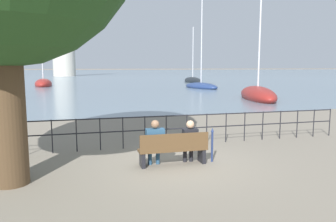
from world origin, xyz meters
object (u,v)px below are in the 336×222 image
(sailboat_5, at_px, (43,84))
(closed_umbrella, at_px, (212,143))
(seated_person_right, at_px, (190,139))
(sailboat_2, at_px, (193,81))
(sailboat_3, at_px, (201,86))
(harbor_lighthouse, at_px, (63,32))
(seated_person_left, at_px, (155,141))
(sailboat_4, at_px, (258,95))
(park_bench, at_px, (173,149))

(sailboat_5, bearing_deg, closed_umbrella, -79.73)
(seated_person_right, bearing_deg, sailboat_2, 70.73)
(sailboat_3, xyz_separation_m, harbor_lighthouse, (-19.11, 61.73, 12.19))
(seated_person_left, bearing_deg, seated_person_right, 0.25)
(closed_umbrella, height_order, sailboat_4, sailboat_4)
(seated_person_right, distance_m, harbor_lighthouse, 93.18)
(sailboat_3, bearing_deg, sailboat_4, -104.59)
(sailboat_5, xyz_separation_m, harbor_lighthouse, (0.52, 52.29, 12.13))
(seated_person_left, bearing_deg, sailboat_5, 99.82)
(sailboat_5, height_order, harbor_lighthouse, harbor_lighthouse)
(closed_umbrella, bearing_deg, sailboat_3, 69.95)
(closed_umbrella, bearing_deg, park_bench, -178.06)
(park_bench, xyz_separation_m, sailboat_3, (12.25, 30.47, -0.15))
(park_bench, bearing_deg, seated_person_left, 171.37)
(park_bench, xyz_separation_m, sailboat_2, (16.25, 45.15, -0.12))
(sailboat_5, bearing_deg, sailboat_2, 10.68)
(sailboat_2, bearing_deg, sailboat_4, -97.96)
(park_bench, bearing_deg, sailboat_2, 70.21)
(seated_person_left, bearing_deg, park_bench, -8.63)
(seated_person_right, bearing_deg, sailboat_3, 68.85)
(park_bench, relative_size, sailboat_4, 0.20)
(sailboat_4, relative_size, harbor_lighthouse, 0.35)
(seated_person_left, distance_m, seated_person_right, 0.99)
(seated_person_right, distance_m, sailboat_5, 40.61)
(park_bench, height_order, sailboat_3, sailboat_3)
(sailboat_2, relative_size, sailboat_3, 0.84)
(closed_umbrella, relative_size, sailboat_5, 0.10)
(park_bench, relative_size, sailboat_2, 0.19)
(closed_umbrella, relative_size, harbor_lighthouse, 0.04)
(sailboat_3, height_order, sailboat_5, sailboat_3)
(sailboat_4, height_order, harbor_lighthouse, harbor_lighthouse)
(harbor_lighthouse, bearing_deg, seated_person_right, -85.43)
(closed_umbrella, bearing_deg, sailboat_4, 56.23)
(closed_umbrella, relative_size, sailboat_3, 0.08)
(seated_person_left, distance_m, sailboat_2, 48.08)
(seated_person_right, height_order, harbor_lighthouse, harbor_lighthouse)
(seated_person_left, bearing_deg, sailboat_3, 67.26)
(closed_umbrella, distance_m, harbor_lighthouse, 93.28)
(seated_person_right, distance_m, sailboat_2, 47.74)
(sailboat_2, relative_size, sailboat_5, 0.97)
(seated_person_left, distance_m, closed_umbrella, 1.64)
(sailboat_3, relative_size, sailboat_4, 1.23)
(park_bench, distance_m, seated_person_right, 0.55)
(seated_person_left, relative_size, seated_person_right, 1.04)
(park_bench, xyz_separation_m, sailboat_4, (11.89, 16.11, -0.11))
(closed_umbrella, bearing_deg, seated_person_left, 178.74)
(park_bench, relative_size, sailboat_3, 0.16)
(closed_umbrella, relative_size, sailboat_4, 0.10)
(sailboat_2, xyz_separation_m, sailboat_4, (-4.36, -29.04, 0.02))
(sailboat_2, height_order, harbor_lighthouse, harbor_lighthouse)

